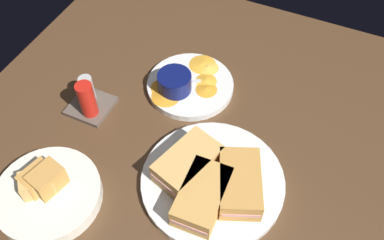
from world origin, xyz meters
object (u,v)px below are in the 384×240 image
object	(u,v)px
condiment_caddy	(88,99)
spoon_by_dark_ramekin	(222,177)
ramekin_light_gravy	(174,82)
plate_sandwich_main	(213,182)
sandwich_half_far	(202,196)
sandwich_half_near	(188,163)
spoon_by_gravy_ramekin	(171,85)
bread_basket_rear	(47,192)
sandwich_half_extra	(240,183)
ramekin_dark_sauce	(242,190)
plate_chips_companion	(190,86)

from	to	relation	value
condiment_caddy	spoon_by_dark_ramekin	bearing A→B (deg)	-98.70
ramekin_light_gravy	plate_sandwich_main	bearing A→B (deg)	-136.90
plate_sandwich_main	sandwich_half_far	size ratio (longest dim) A/B	2.07
spoon_by_dark_ramekin	condiment_caddy	size ratio (longest dim) A/B	1.02
sandwich_half_near	spoon_by_gravy_ramekin	xyz separation A→B (cm)	(18.68, 12.85, -2.04)
sandwich_half_near	bread_basket_rear	distance (cm)	27.04
spoon_by_dark_ramekin	ramekin_light_gravy	world-z (taller)	ramekin_light_gravy
plate_sandwich_main	spoon_by_dark_ramekin	distance (cm)	2.15
sandwich_half_extra	ramekin_light_gravy	world-z (taller)	sandwich_half_extra
spoon_by_gravy_ramekin	bread_basket_rear	size ratio (longest dim) A/B	0.44
bread_basket_rear	condiment_caddy	size ratio (longest dim) A/B	2.11
ramekin_dark_sauce	sandwich_half_far	bearing A→B (deg)	125.23
plate_chips_companion	condiment_caddy	world-z (taller)	condiment_caddy
spoon_by_dark_ramekin	plate_chips_companion	distance (cm)	25.84
sandwich_half_far	plate_sandwich_main	bearing A→B (deg)	0.37
ramekin_dark_sauce	plate_sandwich_main	bearing A→B (deg)	81.37
plate_chips_companion	spoon_by_gravy_ramekin	world-z (taller)	spoon_by_gravy_ramekin
plate_chips_companion	condiment_caddy	distance (cm)	23.29
sandwich_half_near	sandwich_half_far	world-z (taller)	same
sandwich_half_far	plate_chips_companion	distance (cm)	30.57
plate_chips_companion	spoon_by_dark_ramekin	bearing A→B (deg)	-141.55
sandwich_half_extra	spoon_by_gravy_ramekin	xyz separation A→B (cm)	(18.61, 23.50, -2.04)
spoon_by_dark_ramekin	sandwich_half_far	bearing A→B (deg)	167.71
ramekin_dark_sauce	condiment_caddy	bearing A→B (deg)	79.41
sandwich_half_far	spoon_by_dark_ramekin	xyz separation A→B (cm)	(6.42, -1.40, -2.04)
sandwich_half_far	spoon_by_gravy_ramekin	size ratio (longest dim) A/B	1.54
sandwich_half_far	sandwich_half_extra	distance (cm)	7.53
condiment_caddy	plate_sandwich_main	bearing A→B (deg)	-100.97
plate_chips_companion	spoon_by_gravy_ramekin	xyz separation A→B (cm)	(-2.67, 3.56, 1.16)
sandwich_half_extra	spoon_by_dark_ramekin	size ratio (longest dim) A/B	1.55
ramekin_dark_sauce	bread_basket_rear	distance (cm)	36.65
sandwich_half_far	ramekin_light_gravy	size ratio (longest dim) A/B	1.77
sandwich_half_extra	spoon_by_gravy_ramekin	bearing A→B (deg)	51.63
spoon_by_dark_ramekin	ramekin_dark_sauce	bearing A→B (deg)	-113.04
bread_basket_rear	sandwich_half_near	bearing A→B (deg)	-54.34
sandwich_half_extra	ramekin_dark_sauce	bearing A→B (deg)	-137.15
spoon_by_gravy_ramekin	plate_sandwich_main	bearing A→B (deg)	-135.72
ramekin_light_gravy	bread_basket_rear	bearing A→B (deg)	163.44
plate_sandwich_main	sandwich_half_near	world-z (taller)	sandwich_half_near
sandwich_half_extra	ramekin_dark_sauce	size ratio (longest dim) A/B	2.36
spoon_by_dark_ramekin	ramekin_light_gravy	xyz separation A→B (cm)	(17.20, 18.56, 1.93)
ramekin_light_gravy	spoon_by_gravy_ramekin	world-z (taller)	ramekin_light_gravy
spoon_by_dark_ramekin	bread_basket_rear	bearing A→B (deg)	120.45
ramekin_dark_sauce	plate_chips_companion	xyz separation A→B (cm)	(22.25, 20.85, -2.82)
condiment_caddy	bread_basket_rear	bearing A→B (deg)	-167.38
sandwich_half_far	condiment_caddy	distance (cm)	34.23
spoon_by_dark_ramekin	spoon_by_gravy_ramekin	size ratio (longest dim) A/B	1.10
plate_sandwich_main	condiment_caddy	size ratio (longest dim) A/B	2.95
sandwich_half_far	condiment_caddy	xyz separation A→B (cm)	(11.57, 32.21, -0.59)
plate_sandwich_main	ramekin_dark_sauce	bearing A→B (deg)	-98.63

